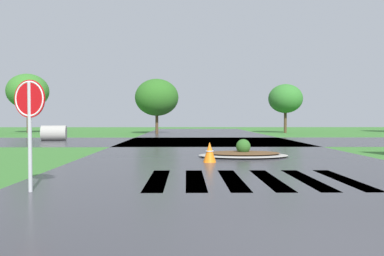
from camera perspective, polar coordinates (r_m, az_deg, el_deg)
asphalt_roadway at (r=13.91m, az=5.64°, el=-4.69°), size 10.92×80.00×0.01m
asphalt_cross_road at (r=25.07m, az=2.73°, el=-1.94°), size 90.00×9.83×0.01m
crosswalk_stripes at (r=9.68m, az=8.53°, el=-7.40°), size 4.95×3.37×0.01m
stop_sign at (r=8.54m, az=-22.46°, el=2.52°), size 0.72×0.30×2.26m
median_island at (r=15.27m, az=7.43°, el=-3.68°), size 3.44×2.24×0.68m
drainage_pipe_stack at (r=27.63m, az=-19.37°, el=-0.68°), size 1.71×1.24×0.99m
traffic_cone at (r=13.26m, az=2.57°, el=-3.54°), size 0.44×0.44×0.69m
background_treeline at (r=39.15m, az=7.65°, el=5.11°), size 43.97×6.21×6.49m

